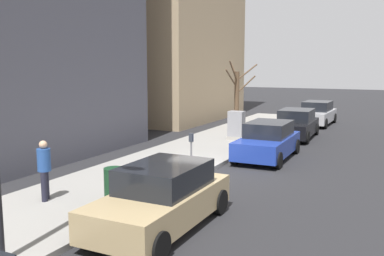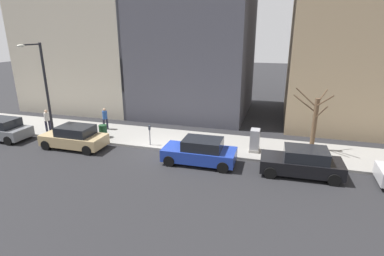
{
  "view_description": "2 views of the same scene",
  "coord_description": "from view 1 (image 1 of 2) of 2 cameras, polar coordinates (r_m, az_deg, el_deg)",
  "views": [
    {
      "loc": [
        -6.05,
        13.89,
        3.81
      ],
      "look_at": [
        1.59,
        -1.53,
        1.3
      ],
      "focal_mm": 40.0,
      "sensor_mm": 36.0,
      "label": 1
    },
    {
      "loc": [
        -16.67,
        -7.13,
        7.37
      ],
      "look_at": [
        0.91,
        -1.95,
        1.44
      ],
      "focal_mm": 28.0,
      "sensor_mm": 36.0,
      "label": 2
    }
  ],
  "objects": [
    {
      "name": "ground_plane",
      "position": [
        15.63,
        2.74,
        -5.82
      ],
      "size": [
        120.0,
        120.0,
        0.0
      ],
      "primitive_type": "plane",
      "color": "#232326"
    },
    {
      "name": "sidewalk",
      "position": [
        16.49,
        -3.67,
        -4.81
      ],
      "size": [
        4.0,
        36.0,
        0.15
      ],
      "primitive_type": "cube",
      "color": "gray",
      "rests_on": "ground"
    },
    {
      "name": "parked_car_silver",
      "position": [
        28.88,
        16.29,
        1.86
      ],
      "size": [
        2.03,
        4.25,
        1.52
      ],
      "rotation": [
        0.0,
        0.0,
        -0.03
      ],
      "color": "#B7B7BC",
      "rests_on": "ground"
    },
    {
      "name": "parked_car_black",
      "position": [
        23.28,
        13.66,
        0.48
      ],
      "size": [
        2.04,
        4.25,
        1.52
      ],
      "rotation": [
        0.0,
        0.0,
        0.03
      ],
      "color": "black",
      "rests_on": "ground"
    },
    {
      "name": "parked_car_blue",
      "position": [
        17.9,
        10.07,
        -1.71
      ],
      "size": [
        1.97,
        4.22,
        1.52
      ],
      "rotation": [
        0.0,
        0.0,
        0.01
      ],
      "color": "#1E389E",
      "rests_on": "ground"
    },
    {
      "name": "parked_car_tan",
      "position": [
        10.21,
        -4.03,
        -9.26
      ],
      "size": [
        1.93,
        4.2,
        1.52
      ],
      "rotation": [
        0.0,
        0.0,
        0.0
      ],
      "color": "tan",
      "rests_on": "ground"
    },
    {
      "name": "parking_meter",
      "position": [
        14.86,
        -0.11,
        -2.68
      ],
      "size": [
        0.14,
        0.1,
        1.35
      ],
      "color": "slate",
      "rests_on": "sidewalk"
    },
    {
      "name": "utility_box",
      "position": [
        21.35,
        5.94,
        0.29
      ],
      "size": [
        0.83,
        0.61,
        1.43
      ],
      "color": "#A8A399",
      "rests_on": "sidewalk"
    },
    {
      "name": "bare_tree",
      "position": [
        24.91,
        6.01,
        4.19
      ],
      "size": [
        1.61,
        2.18,
        3.95
      ],
      "color": "brown",
      "rests_on": "sidewalk"
    },
    {
      "name": "trash_bin",
      "position": [
        12.0,
        -10.32,
        -7.36
      ],
      "size": [
        0.56,
        0.56,
        0.9
      ],
      "primitive_type": "cylinder",
      "color": "#14381E",
      "rests_on": "sidewalk"
    },
    {
      "name": "pedestrian_near_meter",
      "position": [
        12.35,
        -19.11,
        -4.91
      ],
      "size": [
        0.36,
        0.36,
        1.66
      ],
      "rotation": [
        0.0,
        0.0,
        5.27
      ],
      "color": "#1E1E2D",
      "rests_on": "sidewalk"
    }
  ]
}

